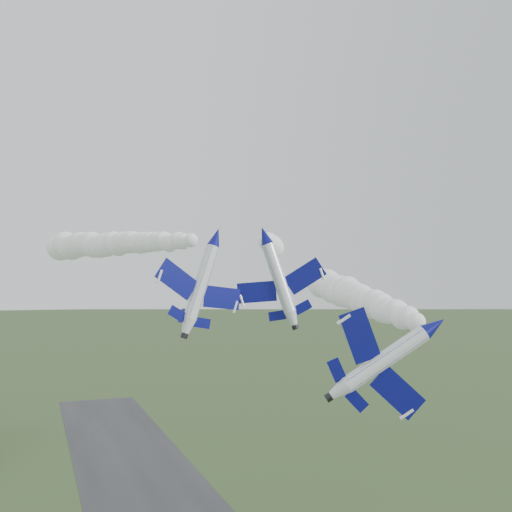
# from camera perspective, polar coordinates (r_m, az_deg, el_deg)

# --- Properties ---
(jet_lead) EXTENTS (6.20, 11.57, 8.22)m
(jet_lead) POSITION_cam_1_polar(r_m,az_deg,el_deg) (49.44, 17.49, -6.65)
(jet_lead) COLOR white
(smoke_trail_jet_lead) EXTENTS (32.13, 74.54, 5.95)m
(smoke_trail_jet_lead) POSITION_cam_1_polar(r_m,az_deg,el_deg) (89.14, 9.32, -3.75)
(smoke_trail_jet_lead) COLOR white
(jet_pair_left) EXTENTS (10.87, 13.48, 4.51)m
(jet_pair_left) POSITION_cam_1_polar(r_m,az_deg,el_deg) (67.42, -3.98, 1.90)
(jet_pair_left) COLOR white
(smoke_trail_jet_pair_left) EXTENTS (18.47, 58.09, 5.15)m
(smoke_trail_jet_pair_left) POSITION_cam_1_polar(r_m,az_deg,el_deg) (96.66, -14.39, 1.15)
(smoke_trail_jet_pair_left) COLOR white
(jet_pair_right) EXTENTS (10.39, 12.50, 4.25)m
(jet_pair_right) POSITION_cam_1_polar(r_m,az_deg,el_deg) (69.09, 0.85, 2.10)
(jet_pair_right) COLOR white
(smoke_trail_jet_pair_right) EXTENTS (33.88, 68.48, 4.77)m
(smoke_trail_jet_pair_right) POSITION_cam_1_polar(r_m,az_deg,el_deg) (108.90, 1.56, 1.11)
(smoke_trail_jet_pair_right) COLOR white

